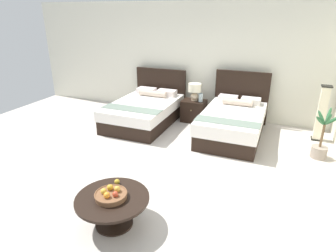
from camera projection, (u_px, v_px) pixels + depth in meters
ground_plane at (155, 163)px, 5.37m from camera, size 10.12×9.68×0.02m
wall_back at (203, 61)px, 7.45m from camera, size 10.12×0.12×2.88m
bed_near_window at (145, 111)px, 7.21m from camera, size 1.43×2.18×1.20m
bed_near_corner at (233, 122)px, 6.43m from camera, size 1.31×2.12×1.30m
nightstand at (194, 111)px, 7.33m from camera, size 0.58×0.47×0.55m
table_lamp at (195, 90)px, 7.15m from camera, size 0.33×0.33×0.43m
vase at (201, 98)px, 7.10m from camera, size 0.10×0.10×0.21m
coffee_table at (113, 204)px, 3.72m from camera, size 0.95×0.95×0.42m
fruit_bowl at (111, 195)px, 3.65m from camera, size 0.42×0.42×0.14m
loose_apple at (117, 182)px, 3.95m from camera, size 0.07×0.07×0.07m
floor_lamp_corner at (321, 114)px, 6.14m from camera, size 0.21×0.21×1.21m
potted_palm at (321, 144)px, 5.47m from camera, size 0.50×0.57×0.99m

